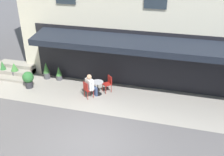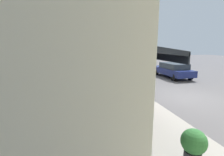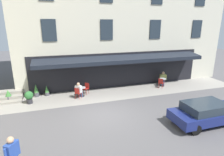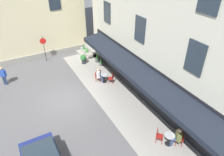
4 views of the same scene
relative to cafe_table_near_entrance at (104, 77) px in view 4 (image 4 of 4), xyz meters
name	(u,v)px [view 4 (image 4 of 4)]	position (x,y,z in m)	size (l,w,h in m)	color
ground_plane	(69,100)	(-0.87, 3.52, -0.49)	(70.00, 70.00, 0.00)	#565456
sidewalk_cafe_terrace	(130,111)	(-4.12, 0.12, -0.49)	(20.50, 3.20, 0.01)	gray
back_alley_steps	(89,51)	(5.73, -1.07, -0.25)	(2.40, 1.75, 0.60)	gray
cafe_table_near_entrance	(104,77)	(0.00, 0.00, 0.00)	(0.60, 0.60, 0.75)	black
cafe_chair_red_back_row	(97,76)	(0.40, 0.49, 0.06)	(0.56, 0.56, 0.91)	maroon
cafe_chair_red_corner_left	(112,78)	(-0.45, -0.45, 0.06)	(0.57, 0.57, 0.91)	maroon
cafe_table_mid_terrace	(169,138)	(-7.67, -0.28, 0.00)	(0.60, 0.60, 0.75)	black
cafe_chair_red_facing_street	(158,135)	(-7.20, 0.15, 0.06)	(0.57, 0.57, 0.91)	maroon
cafe_chair_red_near_door	(181,138)	(-8.02, -0.80, 0.06)	(0.56, 0.56, 0.91)	maroon
seated_patron_in_olive	(177,136)	(-7.90, -0.62, 0.21)	(0.62, 0.64, 1.30)	navy
seated_companion_in_white	(100,75)	(0.26, 0.32, 0.21)	(0.62, 0.64, 1.30)	navy
walking_pedestrian_in_blue	(3,74)	(3.71, 7.44, 0.48)	(0.50, 0.58, 1.67)	navy
no_parking_sign	(44,44)	(6.25, 3.39, 1.30)	(0.13, 0.58, 2.60)	black
potted_plant_under_sign	(87,51)	(5.51, -0.72, -0.06)	(0.45, 0.45, 0.88)	#4C4C51
potted_plant_by_steps	(83,58)	(3.93, 0.30, 0.05)	(0.62, 0.62, 0.95)	#2D2D33
potted_plant_entrance_right	(84,48)	(6.31, -0.71, -0.04)	(0.41, 0.41, 0.93)	#2D2D33
potted_plant_mid_terrace	(101,62)	(2.74, -1.03, -0.09)	(0.36, 0.36, 0.83)	#4C4C51
potted_plant_entrance_left	(97,58)	(3.54, -1.02, 0.00)	(0.39, 0.39, 1.01)	#4C4C51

